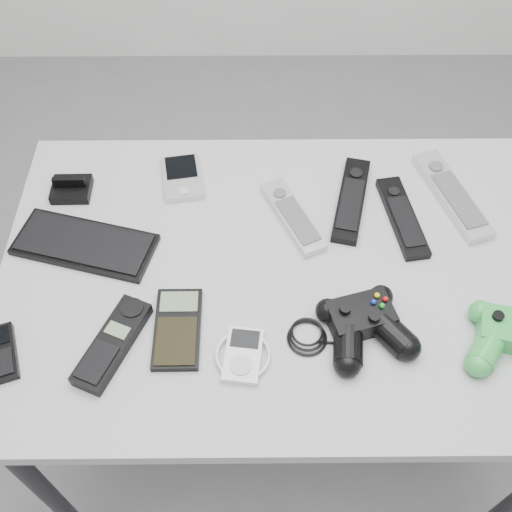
{
  "coord_description": "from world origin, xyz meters",
  "views": [
    {
      "loc": [
        -0.1,
        -0.62,
        1.65
      ],
      "look_at": [
        -0.09,
        0.04,
        0.76
      ],
      "focal_mm": 42.0,
      "sensor_mm": 36.0,
      "label": 1
    }
  ],
  "objects_px": {
    "pda": "(182,177)",
    "controller_green": "(511,337)",
    "pda_keyboard": "(85,244)",
    "mp3_player": "(243,355)",
    "remote_silver_b": "(452,194)",
    "controller_black": "(364,323)",
    "desk": "(290,287)",
    "remote_black_b": "(402,217)",
    "calculator": "(177,328)",
    "cordless_handset": "(112,343)",
    "remote_black_a": "(351,199)",
    "mobile_phone": "(1,353)",
    "remote_silver_a": "(293,216)"
  },
  "relations": [
    {
      "from": "pda",
      "to": "controller_green",
      "type": "relative_size",
      "value": 0.77
    },
    {
      "from": "pda_keyboard",
      "to": "mp3_player",
      "type": "height_order",
      "value": "mp3_player"
    },
    {
      "from": "remote_silver_b",
      "to": "controller_black",
      "type": "relative_size",
      "value": 0.93
    },
    {
      "from": "desk",
      "to": "remote_black_b",
      "type": "xyz_separation_m",
      "value": [
        0.22,
        0.12,
        0.07
      ]
    },
    {
      "from": "remote_silver_b",
      "to": "calculator",
      "type": "distance_m",
      "value": 0.62
    },
    {
      "from": "desk",
      "to": "remote_silver_b",
      "type": "height_order",
      "value": "remote_silver_b"
    },
    {
      "from": "cordless_handset",
      "to": "calculator",
      "type": "bearing_deg",
      "value": 39.97
    },
    {
      "from": "desk",
      "to": "pda_keyboard",
      "type": "bearing_deg",
      "value": 172.09
    },
    {
      "from": "remote_silver_b",
      "to": "controller_black",
      "type": "distance_m",
      "value": 0.38
    },
    {
      "from": "remote_black_a",
      "to": "mp3_player",
      "type": "distance_m",
      "value": 0.41
    },
    {
      "from": "controller_green",
      "to": "remote_black_a",
      "type": "bearing_deg",
      "value": 138.65
    },
    {
      "from": "remote_black_b",
      "to": "mp3_player",
      "type": "xyz_separation_m",
      "value": [
        -0.31,
        -0.3,
        -0.0
      ]
    },
    {
      "from": "mobile_phone",
      "to": "remote_black_b",
      "type": "bearing_deg",
      "value": 2.86
    },
    {
      "from": "remote_black_a",
      "to": "mp3_player",
      "type": "xyz_separation_m",
      "value": [
        -0.22,
        -0.35,
        -0.0
      ]
    },
    {
      "from": "pda_keyboard",
      "to": "pda",
      "type": "height_order",
      "value": "pda"
    },
    {
      "from": "remote_silver_a",
      "to": "mobile_phone",
      "type": "xyz_separation_m",
      "value": [
        -0.51,
        -0.3,
        -0.0
      ]
    },
    {
      "from": "remote_silver_a",
      "to": "controller_green",
      "type": "height_order",
      "value": "controller_green"
    },
    {
      "from": "remote_silver_b",
      "to": "cordless_handset",
      "type": "distance_m",
      "value": 0.73
    },
    {
      "from": "mp3_player",
      "to": "cordless_handset",
      "type": "bearing_deg",
      "value": -178.45
    },
    {
      "from": "remote_silver_a",
      "to": "controller_black",
      "type": "xyz_separation_m",
      "value": [
        0.11,
        -0.25,
        0.02
      ]
    },
    {
      "from": "calculator",
      "to": "controller_green",
      "type": "distance_m",
      "value": 0.57
    },
    {
      "from": "remote_black_b",
      "to": "mobile_phone",
      "type": "bearing_deg",
      "value": -166.76
    },
    {
      "from": "remote_silver_b",
      "to": "controller_green",
      "type": "relative_size",
      "value": 1.53
    },
    {
      "from": "desk",
      "to": "cordless_handset",
      "type": "height_order",
      "value": "cordless_handset"
    },
    {
      "from": "controller_black",
      "to": "remote_silver_b",
      "type": "bearing_deg",
      "value": 39.17
    },
    {
      "from": "desk",
      "to": "mobile_phone",
      "type": "relative_size",
      "value": 10.25
    },
    {
      "from": "controller_black",
      "to": "desk",
      "type": "bearing_deg",
      "value": 115.31
    },
    {
      "from": "pda",
      "to": "remote_silver_a",
      "type": "bearing_deg",
      "value": -34.86
    },
    {
      "from": "remote_silver_b",
      "to": "calculator",
      "type": "relative_size",
      "value": 1.55
    },
    {
      "from": "pda",
      "to": "desk",
      "type": "bearing_deg",
      "value": -55.45
    },
    {
      "from": "remote_black_a",
      "to": "calculator",
      "type": "relative_size",
      "value": 1.41
    },
    {
      "from": "remote_silver_b",
      "to": "remote_silver_a",
      "type": "bearing_deg",
      "value": 172.02
    },
    {
      "from": "desk",
      "to": "calculator",
      "type": "height_order",
      "value": "calculator"
    },
    {
      "from": "remote_black_a",
      "to": "mp3_player",
      "type": "bearing_deg",
      "value": -108.49
    },
    {
      "from": "remote_black_a",
      "to": "remote_black_b",
      "type": "bearing_deg",
      "value": -11.81
    },
    {
      "from": "mobile_phone",
      "to": "calculator",
      "type": "xyz_separation_m",
      "value": [
        0.29,
        0.05,
        -0.0
      ]
    },
    {
      "from": "remote_silver_a",
      "to": "remote_black_a",
      "type": "distance_m",
      "value": 0.13
    },
    {
      "from": "remote_silver_a",
      "to": "mp3_player",
      "type": "xyz_separation_m",
      "value": [
        -0.1,
        -0.3,
        -0.0
      ]
    },
    {
      "from": "pda",
      "to": "remote_silver_a",
      "type": "relative_size",
      "value": 0.63
    },
    {
      "from": "mp3_player",
      "to": "remote_silver_b",
      "type": "bearing_deg",
      "value": 47.4
    },
    {
      "from": "remote_black_b",
      "to": "remote_silver_b",
      "type": "relative_size",
      "value": 0.84
    },
    {
      "from": "remote_silver_a",
      "to": "remote_black_b",
      "type": "distance_m",
      "value": 0.22
    },
    {
      "from": "cordless_handset",
      "to": "controller_black",
      "type": "bearing_deg",
      "value": 27.48
    },
    {
      "from": "pda_keyboard",
      "to": "cordless_handset",
      "type": "height_order",
      "value": "cordless_handset"
    },
    {
      "from": "desk",
      "to": "controller_black",
      "type": "height_order",
      "value": "controller_black"
    },
    {
      "from": "cordless_handset",
      "to": "controller_black",
      "type": "distance_m",
      "value": 0.43
    },
    {
      "from": "mobile_phone",
      "to": "mp3_player",
      "type": "relative_size",
      "value": 1.06
    },
    {
      "from": "remote_silver_b",
      "to": "mobile_phone",
      "type": "xyz_separation_m",
      "value": [
        -0.83,
        -0.35,
        -0.0
      ]
    },
    {
      "from": "pda_keyboard",
      "to": "cordless_handset",
      "type": "distance_m",
      "value": 0.23
    },
    {
      "from": "remote_silver_a",
      "to": "calculator",
      "type": "distance_m",
      "value": 0.33
    }
  ]
}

